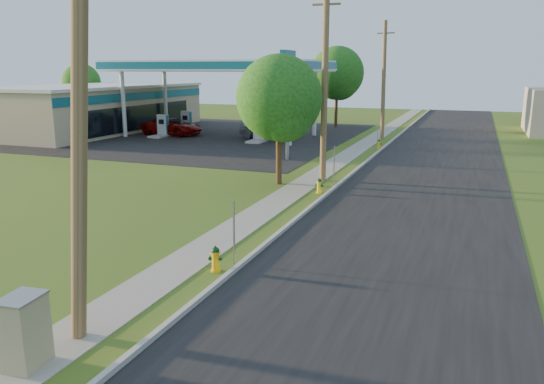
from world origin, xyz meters
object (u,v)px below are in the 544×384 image
object	(u,v)px
car_red	(172,126)
fuel_pump_sw	(187,124)
tree_verge	(280,101)
hydrant_near	(216,259)
utility_pole_near	(79,118)
hydrant_mid	(319,186)
utility_pole_mid	(325,85)
utility_cabinet	(25,332)
fuel_pump_nw	(163,128)
fuel_pump_ne	(260,133)
car_silver	(267,129)
utility_pole_far	(384,80)
fuel_pump_se	(277,128)
hydrant_far	(379,144)
tree_back	(82,84)
tree_lot	(338,75)
price_pylon	(288,74)

from	to	relation	value
car_red	fuel_pump_sw	bearing A→B (deg)	9.58
tree_verge	car_red	distance (m)	22.68
tree_verge	hydrant_near	distance (m)	12.64
utility_pole_near	hydrant_mid	xyz separation A→B (m)	(0.62, 15.17, -4.44)
utility_pole_mid	utility_cabinet	distance (m)	19.78
utility_pole_mid	fuel_pump_nw	distance (m)	22.52
fuel_pump_ne	car_silver	world-z (taller)	fuel_pump_ne
utility_pole_near	fuel_pump_ne	size ratio (longest dim) A/B	2.96
utility_pole_mid	fuel_pump_ne	size ratio (longest dim) A/B	3.06
car_silver	utility_pole_far	bearing A→B (deg)	-51.95
fuel_pump_sw	fuel_pump_se	bearing A→B (deg)	0.00
fuel_pump_ne	tree_verge	bearing A→B (deg)	-64.05
tree_verge	fuel_pump_nw	bearing A→B (deg)	137.77
hydrant_far	car_silver	size ratio (longest dim) A/B	0.15
hydrant_far	car_red	distance (m)	18.60
utility_pole_mid	utility_cabinet	bearing A→B (deg)	-91.81
hydrant_near	hydrant_mid	bearing A→B (deg)	89.68
fuel_pump_ne	car_silver	xyz separation A→B (m)	(-0.13, 1.85, 0.11)
tree_verge	tree_back	size ratio (longest dim) A/B	1.02
hydrant_mid	fuel_pump_ne	bearing A→B (deg)	121.03
utility_pole_mid	hydrant_mid	distance (m)	5.43
utility_pole_near	tree_lot	xyz separation A→B (m)	(-5.71, 43.53, 0.30)
fuel_pump_nw	tree_verge	distance (m)	22.04
utility_pole_near	price_pylon	bearing A→B (deg)	99.42
fuel_pump_sw	price_pylon	bearing A→B (deg)	-39.40
fuel_pump_ne	tree_verge	world-z (taller)	tree_verge
tree_verge	tree_back	distance (m)	39.77
hydrant_mid	fuel_pump_se	bearing A→B (deg)	115.65
fuel_pump_se	tree_verge	bearing A→B (deg)	-69.09
utility_cabinet	car_red	xyz separation A→B (m)	(-17.10, 33.46, 0.01)
fuel_pump_sw	tree_lot	world-z (taller)	tree_lot
utility_pole_mid	tree_lot	bearing A→B (deg)	102.61
fuel_pump_nw	tree_verge	xyz separation A→B (m)	(16.12, -14.63, 3.44)
utility_pole_mid	tree_back	distance (m)	40.32
utility_pole_mid	car_red	world-z (taller)	utility_pole_mid
utility_pole_mid	price_pylon	size ratio (longest dim) A/B	1.43
price_pylon	hydrant_mid	xyz separation A→B (m)	(4.52, -8.33, -5.07)
car_silver	fuel_pump_nw	bearing A→B (deg)	120.63
hydrant_mid	price_pylon	bearing A→B (deg)	118.49
fuel_pump_ne	fuel_pump_sw	distance (m)	9.85
utility_pole_mid	utility_cabinet	world-z (taller)	utility_pole_mid
tree_back	car_silver	size ratio (longest dim) A/B	1.30
fuel_pump_sw	hydrant_near	bearing A→B (deg)	-58.78
fuel_pump_se	car_red	distance (m)	9.26
tree_verge	tree_back	world-z (taller)	tree_verge
utility_pole_mid	tree_verge	distance (m)	2.54
utility_pole_near	fuel_pump_se	xyz separation A→B (m)	(-8.90, 35.00, -4.08)
tree_lot	tree_back	distance (m)	28.36
fuel_pump_nw	car_silver	xyz separation A→B (m)	(8.87, 1.85, 0.11)
utility_pole_near	utility_cabinet	world-z (taller)	utility_pole_near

